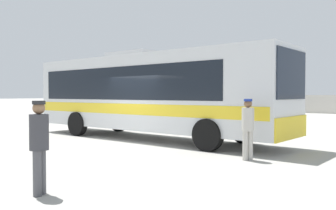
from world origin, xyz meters
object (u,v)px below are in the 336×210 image
coach_bus_silver_yellow (148,92)px  roadside_tree_left (217,76)px  passenger_waiting_on_apron (39,141)px  roadside_tree_midleft (267,77)px  parked_car_second_white (257,105)px  attendant_by_bus_door (248,125)px  parked_car_leftmost_white (210,104)px

coach_bus_silver_yellow → roadside_tree_left: bearing=118.1°
passenger_waiting_on_apron → roadside_tree_midleft: 38.86m
passenger_waiting_on_apron → parked_car_second_white: 29.94m
attendant_by_bus_door → parked_car_second_white: (-11.21, 22.68, -0.18)m
passenger_waiting_on_apron → roadside_tree_midleft: (-12.93, 36.53, 2.95)m
passenger_waiting_on_apron → parked_car_leftmost_white: 32.38m
roadside_tree_midleft → attendant_by_bus_door: bearing=-65.5°
roadside_tree_left → passenger_waiting_on_apron: bearing=-61.3°
attendant_by_bus_door → parked_car_leftmost_white: size_ratio=0.37×
parked_car_second_white → roadside_tree_midleft: 9.35m
parked_car_leftmost_white → coach_bus_silver_yellow: bearing=-62.0°
coach_bus_silver_yellow → roadside_tree_midleft: 30.60m
roadside_tree_midleft → roadside_tree_left: bearing=177.8°
parked_car_second_white → attendant_by_bus_door: bearing=-63.7°
attendant_by_bus_door → roadside_tree_midleft: roadside_tree_midleft is taller
attendant_by_bus_door → passenger_waiting_on_apron: size_ratio=0.99×
parked_car_leftmost_white → roadside_tree_left: size_ratio=0.81×
roadside_tree_midleft → passenger_waiting_on_apron: bearing=-70.5°
attendant_by_bus_door → roadside_tree_left: (-21.30, 31.27, 3.30)m
parked_car_second_white → roadside_tree_left: 13.70m
coach_bus_silver_yellow → passenger_waiting_on_apron: size_ratio=6.93×
passenger_waiting_on_apron → parked_car_second_white: size_ratio=0.41×
passenger_waiting_on_apron → roadside_tree_left: size_ratio=0.30×
attendant_by_bus_door → parked_car_leftmost_white: 28.33m
coach_bus_silver_yellow → passenger_waiting_on_apron: (4.32, -7.23, -0.95)m
coach_bus_silver_yellow → parked_car_leftmost_white: coach_bus_silver_yellow is taller
parked_car_second_white → roadside_tree_left: (-10.09, 8.60, 3.47)m
attendant_by_bus_door → parked_car_leftmost_white: attendant_by_bus_door is taller
attendant_by_bus_door → parked_car_leftmost_white: bearing=126.2°
attendant_by_bus_door → passenger_waiting_on_apron: bearing=-102.0°
passenger_waiting_on_apron → roadside_tree_left: roadside_tree_left is taller
coach_bus_silver_yellow → parked_car_leftmost_white: (-11.23, 21.17, -1.16)m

